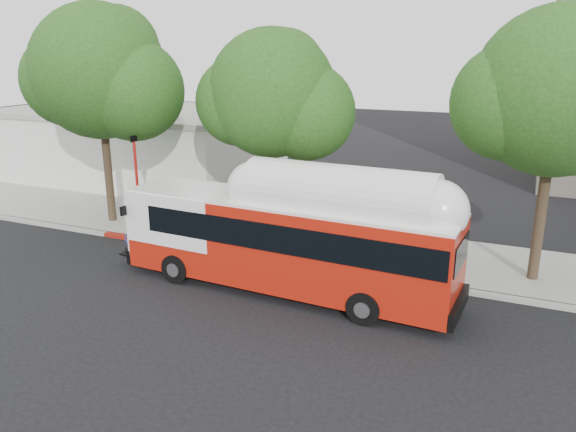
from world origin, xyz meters
name	(u,v)px	position (x,y,z in m)	size (l,w,h in m)	color
ground	(222,304)	(0.00, 0.00, 0.00)	(120.00, 120.00, 0.00)	black
sidewalk	(300,240)	(0.00, 6.50, 0.07)	(60.00, 5.00, 0.15)	gray
curb_strip	(274,261)	(0.00, 3.90, 0.07)	(60.00, 0.30, 0.15)	gray
red_curb_segment	(206,250)	(-3.00, 3.90, 0.08)	(10.00, 0.32, 0.16)	maroon
street_tree_left	(109,77)	(-8.53, 5.56, 6.60)	(6.67, 5.80, 9.74)	#2D2116
street_tree_mid	(282,99)	(-0.59, 6.06, 5.91)	(5.75, 5.00, 8.62)	#2D2116
street_tree_right	(571,99)	(9.44, 5.86, 6.26)	(6.21, 5.40, 9.18)	#2D2116
low_commercial_bldg	(138,143)	(-14.00, 14.00, 2.15)	(16.20, 10.20, 4.25)	silver
transit_bus	(287,243)	(1.47, 1.76, 1.67)	(12.17, 3.10, 3.57)	#AB190B
signal_pole	(137,185)	(-6.66, 4.55, 2.22)	(0.12, 0.41, 4.33)	red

